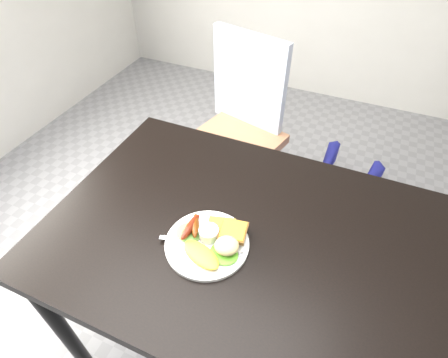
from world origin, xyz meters
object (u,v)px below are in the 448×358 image
Objects in this scene: dining_table at (251,238)px; dining_chair at (234,143)px; person at (309,151)px; plate at (207,244)px.

dining_chair is at bearing 115.40° from dining_table.
dining_table is 0.80× the size of person.
plate is at bearing 87.77° from person.
dining_table is at bearing 96.98° from person.
person is at bearing 82.30° from dining_table.
person is (0.06, 0.45, 0.02)m from dining_table.
plate is (-0.16, -0.54, 0.01)m from person.
dining_table is 2.86× the size of dining_chair.
dining_chair is (-0.35, 0.74, -0.28)m from dining_table.
dining_table reaches higher than dining_chair.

